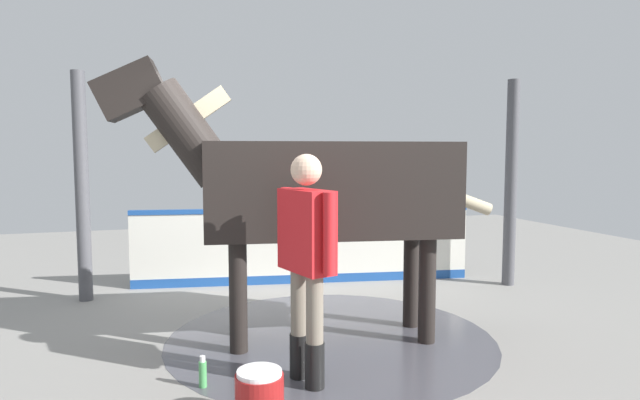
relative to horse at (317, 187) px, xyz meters
The scene contains 9 objects.
ground_plane 1.48m from the horse, 21.21° to the left, with size 16.00×16.00×0.02m, color gray.
wet_patch 1.45m from the horse, 99.20° to the right, with size 3.11×3.11×0.00m, color #4C4C54.
barrier_wall 2.41m from the horse, 12.74° to the right, with size 0.81×4.51×1.03m.
roof_post_near 3.08m from the horse, 46.92° to the left, with size 0.16×0.16×2.72m, color #4C4C51.
roof_post_far 3.31m from the horse, 67.95° to the right, with size 0.16×0.16×2.72m, color #4C4C51.
horse is the anchor object (origin of this frame).
handler 1.07m from the horse, 158.54° to the left, with size 0.68×0.35×1.76m.
wash_bucket 2.07m from the horse, 149.76° to the left, with size 0.32×0.32×0.35m.
bottle_spray 1.91m from the horse, 123.96° to the left, with size 0.06×0.06×0.24m.
Camera 1 is at (-5.03, 1.34, 1.77)m, focal length 30.09 mm.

